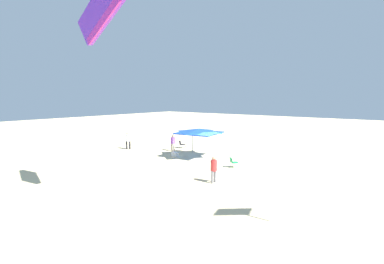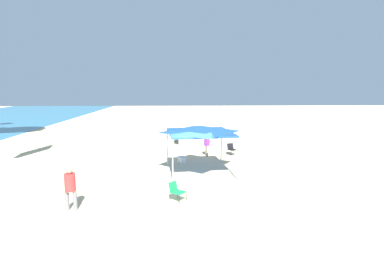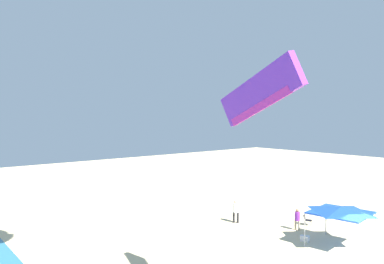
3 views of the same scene
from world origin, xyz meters
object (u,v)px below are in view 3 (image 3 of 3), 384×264
Objects in this scene: canopy_tent at (341,210)px; cooler_box at (305,239)px; person_far_stroller at (297,218)px; kite_parafoil_purple at (259,94)px; folding_chair_right_of_tent at (307,219)px; person_beachcomber at (236,209)px.

canopy_tent is 5.45× the size of cooler_box.
cooler_box is 0.43× the size of person_far_stroller.
kite_parafoil_purple is (-4.57, 10.58, 9.64)m from cooler_box.
canopy_tent is 5.38m from folding_chair_right_of_tent.
canopy_tent reaches higher than folding_chair_right_of_tent.
person_beachcomber is (6.34, 0.43, 0.93)m from cooler_box.
canopy_tent is 8.66m from person_beachcomber.
person_far_stroller is (-4.48, -2.23, -0.13)m from person_beachcomber.
folding_chair_right_of_tent is at bearing -85.72° from person_far_stroller.
person_beachcomber is 1.13× the size of person_far_stroller.
person_far_stroller reaches higher than cooler_box.
folding_chair_right_of_tent reaches higher than cooler_box.
canopy_tent is 13.97m from kite_parafoil_purple.
folding_chair_right_of_tent is at bearing -58.83° from cooler_box.
person_far_stroller is at bearing 167.16° from folding_chair_right_of_tent.
person_far_stroller is at bearing -10.80° from canopy_tent.
canopy_tent is 2.06× the size of person_beachcomber.
person_beachcomber is 0.39× the size of kite_parafoil_purple.
cooler_box is at bearing -171.85° from folding_chair_right_of_tent.
person_far_stroller reaches higher than folding_chair_right_of_tent.
cooler_box is (2.09, 1.04, -2.28)m from canopy_tent.
person_beachcomber is at bearing 111.21° from folding_chair_right_of_tent.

